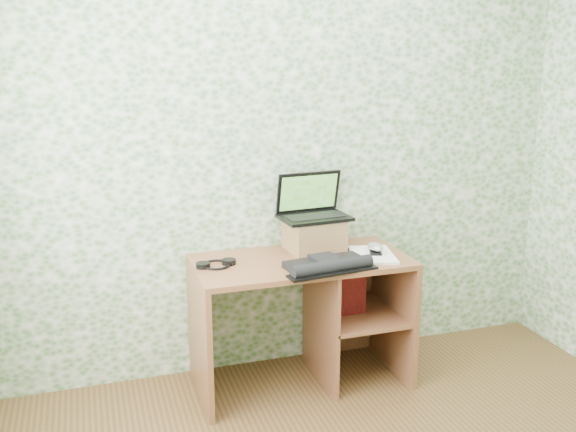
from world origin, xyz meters
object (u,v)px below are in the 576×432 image
object	(u,v)px
desk	(312,301)
riser	(314,234)
keyboard	(328,265)
notepad	(373,255)
laptop	(312,207)

from	to	relation	value
desk	riser	distance (m)	0.38
riser	keyboard	bearing A→B (deg)	-97.74
notepad	riser	bearing A→B (deg)	154.09
riser	keyboard	world-z (taller)	riser
keyboard	desk	bearing A→B (deg)	83.63
desk	keyboard	xyz separation A→B (m)	(0.00, -0.23, 0.29)
keyboard	notepad	world-z (taller)	keyboard
keyboard	riser	bearing A→B (deg)	74.82
notepad	laptop	bearing A→B (deg)	149.11
riser	keyboard	xyz separation A→B (m)	(-0.05, -0.35, -0.07)
laptop	notepad	size ratio (longest dim) A/B	1.27
notepad	desk	bearing A→B (deg)	175.09
riser	notepad	world-z (taller)	riser
desk	keyboard	world-z (taller)	keyboard
riser	laptop	size ratio (longest dim) A/B	0.75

